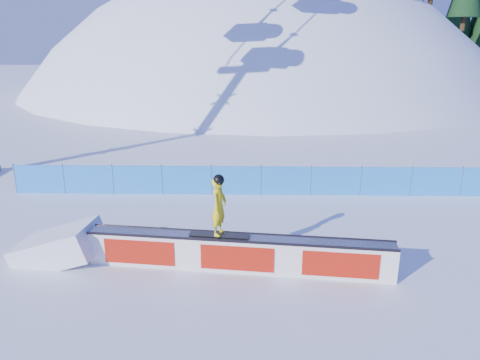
{
  "coord_description": "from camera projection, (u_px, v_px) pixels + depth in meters",
  "views": [
    {
      "loc": [
        -1.48,
        -13.42,
        6.35
      ],
      "look_at": [
        -1.77,
        0.72,
        1.83
      ],
      "focal_mm": 35.0,
      "sensor_mm": 36.0,
      "label": 1
    }
  ],
  "objects": [
    {
      "name": "safety_fence",
      "position": [
        286.0,
        181.0,
        18.79
      ],
      "size": [
        22.05,
        0.05,
        1.3
      ],
      "color": "#227EE4",
      "rests_on": "ground"
    },
    {
      "name": "ground",
      "position": [
        296.0,
        243.0,
        14.69
      ],
      "size": [
        160.0,
        160.0,
        0.0
      ],
      "primitive_type": "plane",
      "color": "white",
      "rests_on": "ground"
    },
    {
      "name": "rail_box",
      "position": [
        238.0,
        253.0,
        12.89
      ],
      "size": [
        8.48,
        1.55,
        1.02
      ],
      "rotation": [
        0.0,
        0.0,
        -0.11
      ],
      "color": "white",
      "rests_on": "ground"
    },
    {
      "name": "snow_hill",
      "position": [
        260.0,
        229.0,
        60.16
      ],
      "size": [
        64.0,
        64.0,
        64.0
      ],
      "color": "white",
      "rests_on": "ground"
    },
    {
      "name": "snowboarder",
      "position": [
        219.0,
        206.0,
        12.55
      ],
      "size": [
        1.69,
        0.68,
        1.74
      ],
      "rotation": [
        0.0,
        0.0,
        1.23
      ],
      "color": "black",
      "rests_on": "rail_box"
    },
    {
      "name": "snow_ramp",
      "position": [
        60.0,
        258.0,
        13.72
      ],
      "size": [
        2.63,
        1.81,
        1.54
      ],
      "primitive_type": null,
      "rotation": [
        0.0,
        -0.31,
        -0.11
      ],
      "color": "white",
      "rests_on": "ground"
    }
  ]
}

